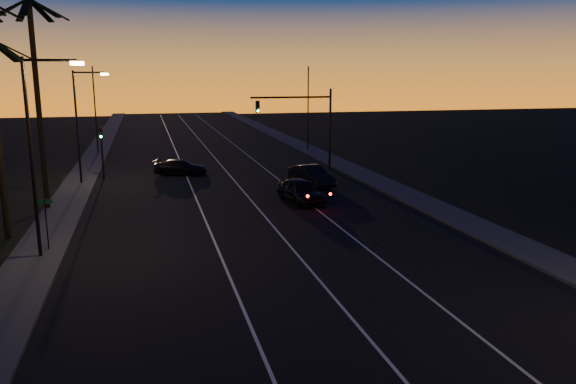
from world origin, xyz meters
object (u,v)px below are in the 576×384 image
object	(u,v)px
lead_car	(301,191)
right_car	(311,176)
signal_mast	(304,115)
cross_car	(181,167)

from	to	relation	value
lead_car	right_car	size ratio (longest dim) A/B	1.07
signal_mast	cross_car	size ratio (longest dim) A/B	1.50
signal_mast	lead_car	bearing A→B (deg)	-106.81
right_car	cross_car	bearing A→B (deg)	141.99
cross_car	right_car	bearing A→B (deg)	-38.01
signal_mast	cross_car	bearing A→B (deg)	178.70
signal_mast	right_car	bearing A→B (deg)	-101.28
lead_car	signal_mast	bearing A→B (deg)	73.19
signal_mast	lead_car	xyz separation A→B (m)	(-3.59, -11.89, -4.00)
lead_car	right_car	xyz separation A→B (m)	(2.21, 4.97, -0.00)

